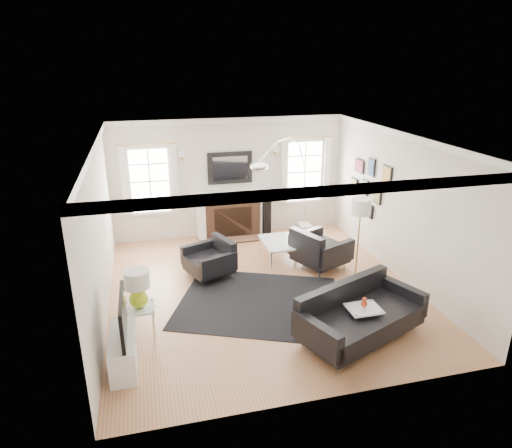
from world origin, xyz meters
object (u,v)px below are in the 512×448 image
object	(u,v)px
armchair_right	(318,250)
gourd_lamp	(137,286)
fireplace	(232,215)
armchair_left	(211,260)
sofa	(358,316)
coffee_table	(286,242)
arc_floor_lamp	(284,187)

from	to	relation	value
armchair_right	gourd_lamp	xyz separation A→B (m)	(-3.55, -1.62, 0.47)
fireplace	armchair_left	world-z (taller)	fireplace
sofa	coffee_table	distance (m)	2.99
arc_floor_lamp	sofa	bearing A→B (deg)	-89.88
sofa	arc_floor_lamp	distance (m)	3.93
fireplace	armchair_left	xyz separation A→B (m)	(-0.82, -1.98, -0.20)
fireplace	coffee_table	world-z (taller)	fireplace
sofa	armchair_right	size ratio (longest dim) A/B	1.73
arc_floor_lamp	armchair_right	bearing A→B (deg)	-76.50
sofa	coffee_table	xyz separation A→B (m)	(-0.20, 2.98, 0.05)
sofa	coffee_table	bearing A→B (deg)	93.83
gourd_lamp	fireplace	bearing A→B (deg)	59.77
sofa	arc_floor_lamp	world-z (taller)	arc_floor_lamp
armchair_left	gourd_lamp	size ratio (longest dim) A/B	1.82
armchair_right	gourd_lamp	size ratio (longest dim) A/B	2.11
armchair_right	coffee_table	xyz separation A→B (m)	(-0.51, 0.52, 0.02)
armchair_left	armchair_right	bearing A→B (deg)	-4.60
fireplace	arc_floor_lamp	bearing A→B (deg)	-38.67
fireplace	armchair_left	size ratio (longest dim) A/B	1.52
fireplace	gourd_lamp	xyz separation A→B (m)	(-2.20, -3.78, 0.31)
armchair_left	coffee_table	bearing A→B (deg)	11.94
fireplace	armchair_right	world-z (taller)	fireplace
gourd_lamp	sofa	bearing A→B (deg)	-14.59
sofa	gourd_lamp	size ratio (longest dim) A/B	3.65
fireplace	arc_floor_lamp	xyz separation A→B (m)	(1.03, -0.82, 0.85)
gourd_lamp	arc_floor_lamp	distance (m)	4.41
armchair_right	sofa	bearing A→B (deg)	-97.26
sofa	gourd_lamp	distance (m)	3.38
coffee_table	gourd_lamp	size ratio (longest dim) A/B	1.62
sofa	armchair_right	world-z (taller)	armchair_right
fireplace	sofa	bearing A→B (deg)	-77.38
sofa	coffee_table	world-z (taller)	sofa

